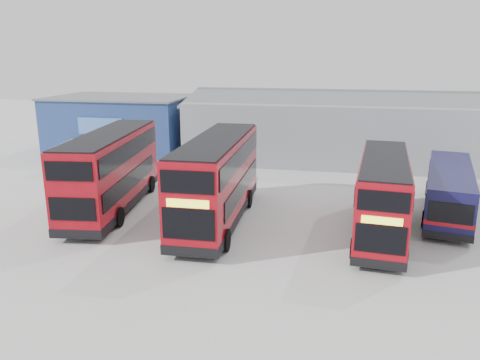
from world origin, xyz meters
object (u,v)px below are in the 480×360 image
(single_decker_blue, at_px, (448,192))
(double_decker_right, at_px, (382,197))
(panel_van, at_px, (73,154))
(double_decker_centre, at_px, (217,181))
(double_decker_left, at_px, (111,172))
(maintenance_shed, at_px, (367,128))
(office_block, at_px, (122,124))

(single_decker_blue, bearing_deg, double_decker_right, 56.17)
(single_decker_blue, bearing_deg, panel_van, -1.22)
(double_decker_centre, relative_size, panel_van, 2.36)
(double_decker_right, height_order, single_decker_blue, double_decker_right)
(double_decker_left, bearing_deg, panel_van, -55.52)
(maintenance_shed, distance_m, double_decker_centre, 20.36)
(double_decker_centre, height_order, single_decker_blue, double_decker_centre)
(office_block, height_order, double_decker_left, office_block)
(panel_van, bearing_deg, double_decker_centre, -41.62)
(office_block, xyz_separation_m, panel_van, (-1.18, -6.71, -1.49))
(double_decker_centre, height_order, double_decker_right, double_decker_centre)
(maintenance_shed, bearing_deg, panel_van, -159.40)
(office_block, distance_m, single_decker_blue, 28.68)
(double_decker_left, height_order, double_decker_right, double_decker_left)
(office_block, height_order, double_decker_centre, office_block)
(office_block, height_order, panel_van, office_block)
(office_block, relative_size, double_decker_right, 1.27)
(double_decker_left, bearing_deg, double_decker_right, 169.35)
(single_decker_blue, bearing_deg, double_decker_left, 20.21)
(office_block, distance_m, panel_van, 6.97)
(maintenance_shed, height_order, double_decker_right, maintenance_shed)
(double_decker_left, bearing_deg, single_decker_blue, -177.87)
(double_decker_right, distance_m, single_decker_blue, 5.72)
(maintenance_shed, xyz_separation_m, double_decker_right, (-0.23, -18.56, -0.60))
(double_decker_right, xyz_separation_m, panel_van, (-22.95, 9.85, -0.91))
(double_decker_right, xyz_separation_m, single_decker_blue, (4.00, 4.03, -0.65))
(panel_van, bearing_deg, single_decker_blue, -19.99)
(double_decker_centre, bearing_deg, maintenance_shed, 63.33)
(single_decker_blue, bearing_deg, maintenance_shed, -64.50)
(office_block, height_order, maintenance_shed, maintenance_shed)
(double_decker_right, relative_size, single_decker_blue, 0.94)
(maintenance_shed, relative_size, double_decker_left, 2.77)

